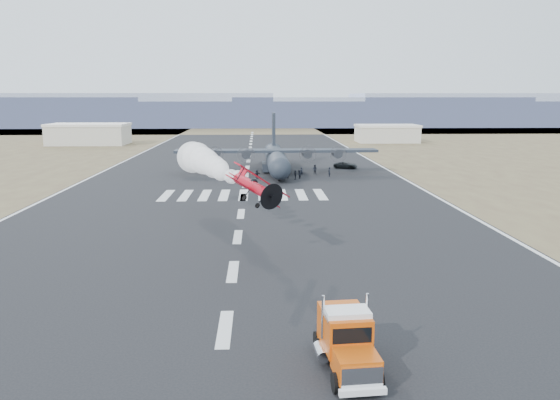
{
  "coord_description": "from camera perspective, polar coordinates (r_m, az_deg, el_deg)",
  "views": [
    {
      "loc": [
        2.24,
        -33.7,
        14.94
      ],
      "look_at": [
        4.62,
        24.3,
        4.0
      ],
      "focal_mm": 35.0,
      "sensor_mm": 36.0,
      "label": 1
    }
  ],
  "objects": [
    {
      "name": "ridge_seg_b",
      "position": [
        322.19,
        -26.88,
        8.21
      ],
      "size": [
        150.0,
        50.0,
        15.0
      ],
      "primitive_type": "cube",
      "color": "#8B96B0",
      "rests_on": "ground"
    },
    {
      "name": "semi_truck",
      "position": [
        31.5,
        6.95,
        -14.24
      ],
      "size": [
        3.11,
        7.88,
        3.49
      ],
      "rotation": [
        0.0,
        0.0,
        0.08
      ],
      "color": "black",
      "rests_on": "ground"
    },
    {
      "name": "ridge_seg_c",
      "position": [
        301.37,
        -15.44,
        9.07
      ],
      "size": [
        150.0,
        50.0,
        17.0
      ],
      "primitive_type": "cube",
      "color": "#8B96B0",
      "rests_on": "ground"
    },
    {
      "name": "crew_c",
      "position": [
        102.24,
        0.8,
        2.76
      ],
      "size": [
        0.97,
        1.22,
        1.72
      ],
      "primitive_type": "imported",
      "rotation": [
        0.0,
        0.0,
        2.05
      ],
      "color": "black",
      "rests_on": "ground"
    },
    {
      "name": "hangar_right",
      "position": [
        189.22,
        11.1,
        6.86
      ],
      "size": [
        20.5,
        12.5,
        5.9
      ],
      "color": "#B0AC9D",
      "rests_on": "ground"
    },
    {
      "name": "support_vehicle",
      "position": [
        117.61,
        6.86,
        3.64
      ],
      "size": [
        5.52,
        4.21,
        1.39
      ],
      "primitive_type": "imported",
      "rotation": [
        0.0,
        0.0,
        1.14
      ],
      "color": "black",
      "rests_on": "ground"
    },
    {
      "name": "crew_g",
      "position": [
        105.07,
        2.27,
        2.96
      ],
      "size": [
        0.74,
        0.66,
        1.7
      ],
      "primitive_type": "imported",
      "rotation": [
        0.0,
        0.0,
        0.29
      ],
      "color": "black",
      "rests_on": "ground"
    },
    {
      "name": "crew_d",
      "position": [
        100.86,
        1.61,
        2.64
      ],
      "size": [
        0.72,
        1.09,
        1.71
      ],
      "primitive_type": "imported",
      "rotation": [
        0.0,
        0.0,
        4.49
      ],
      "color": "black",
      "rests_on": "ground"
    },
    {
      "name": "aerobatic_biplane",
      "position": [
        49.94,
        -2.71,
        1.44
      ],
      "size": [
        5.83,
        6.35,
        5.04
      ],
      "rotation": [
        0.0,
        0.57,
        0.32
      ],
      "color": "#AC130B"
    },
    {
      "name": "hangar_left",
      "position": [
        187.11,
        -19.33,
        6.54
      ],
      "size": [
        24.5,
        14.5,
        6.7
      ],
      "color": "#B0AC9D",
      "rests_on": "ground"
    },
    {
      "name": "runway_markings",
      "position": [
        94.91,
        -3.68,
        1.6
      ],
      "size": [
        60.0,
        260.0,
        0.01
      ],
      "primitive_type": null,
      "color": "silver",
      "rests_on": "ground"
    },
    {
      "name": "ridge_seg_e",
      "position": [
        300.43,
        9.83,
        9.1
      ],
      "size": [
        150.0,
        50.0,
        15.0
      ],
      "primitive_type": "cube",
      "color": "#8B96B0",
      "rests_on": "ground"
    },
    {
      "name": "transport_aircraft",
      "position": [
        110.91,
        -0.42,
        4.49
      ],
      "size": [
        40.16,
        33.12,
        11.63
      ],
      "rotation": [
        0.0,
        0.0,
        0.01
      ],
      "color": "#1C242A",
      "rests_on": "ground"
    },
    {
      "name": "crew_e",
      "position": [
        107.93,
        0.32,
        3.22
      ],
      "size": [
        1.02,
        1.08,
        1.9
      ],
      "primitive_type": "imported",
      "rotation": [
        0.0,
        0.0,
        5.39
      ],
      "color": "black",
      "rests_on": "ground"
    },
    {
      "name": "smoke_trail",
      "position": [
        70.96,
        -8.17,
        4.22
      ],
      "size": [
        9.89,
        25.0,
        4.27
      ],
      "rotation": [
        0.0,
        0.0,
        0.32
      ],
      "color": "white"
    },
    {
      "name": "ridge_seg_f",
      "position": [
        320.35,
        21.41,
        8.8
      ],
      "size": [
        150.0,
        50.0,
        17.0
      ],
      "primitive_type": "cube",
      "color": "#8B96B0",
      "rests_on": "ground"
    },
    {
      "name": "scrub_far",
      "position": [
        264.14,
        -2.86,
        7.42
      ],
      "size": [
        500.0,
        80.0,
        0.0
      ],
      "primitive_type": "cube",
      "color": "brown",
      "rests_on": "ground"
    },
    {
      "name": "crew_a",
      "position": [
        104.6,
        5.17,
        2.93
      ],
      "size": [
        0.76,
        0.83,
        1.87
      ],
      "primitive_type": "imported",
      "rotation": [
        0.0,
        0.0,
        4.36
      ],
      "color": "black",
      "rests_on": "ground"
    },
    {
      "name": "crew_h",
      "position": [
        101.88,
        2.0,
        2.7
      ],
      "size": [
        0.74,
        0.92,
        1.65
      ],
      "primitive_type": "imported",
      "rotation": [
        0.0,
        0.0,
        4.37
      ],
      "color": "black",
      "rests_on": "ground"
    },
    {
      "name": "crew_b",
      "position": [
        108.03,
        3.64,
        3.21
      ],
      "size": [
        1.05,
        0.82,
        1.9
      ],
      "primitive_type": "imported",
      "rotation": [
        0.0,
        0.0,
        2.83
      ],
      "color": "black",
      "rests_on": "ground"
    },
    {
      "name": "crew_f",
      "position": [
        101.65,
        -2.43,
        2.69
      ],
      "size": [
        1.63,
        1.15,
        1.69
      ],
      "primitive_type": "imported",
      "rotation": [
        0.0,
        0.0,
        3.6
      ],
      "color": "black",
      "rests_on": "ground"
    },
    {
      "name": "ground",
      "position": [
        36.93,
        -5.78,
        -13.25
      ],
      "size": [
        500.0,
        500.0,
        0.0
      ],
      "primitive_type": "plane",
      "color": "black",
      "rests_on": "ground"
    },
    {
      "name": "ridge_seg_d",
      "position": [
        293.83,
        -2.83,
        9.01
      ],
      "size": [
        150.0,
        50.0,
        13.0
      ],
      "primitive_type": "cube",
      "color": "#8B96B0",
      "rests_on": "ground"
    }
  ]
}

